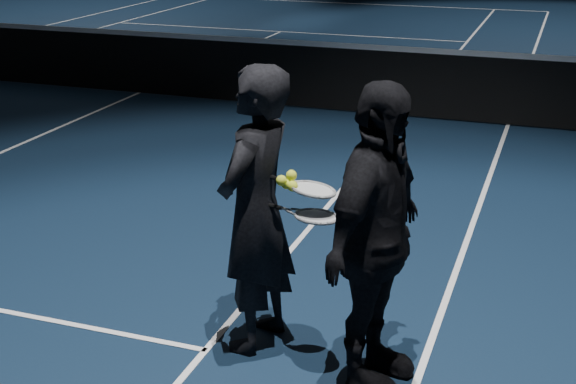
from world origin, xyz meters
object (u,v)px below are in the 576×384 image
Objects in this scene: tennis_balls at (290,182)px; racket_lower at (317,217)px; player_a at (256,211)px; player_b at (376,241)px; racket_upper at (313,189)px.

racket_lower is at bearing -15.52° from tennis_balls.
player_a is 1.00× the size of player_b.
racket_upper is (-0.04, 0.05, 0.15)m from racket_lower.
player_b is (0.82, -0.21, 0.00)m from player_a.
player_a is at bearing 86.55° from player_b.
racket_lower is (0.44, -0.11, 0.06)m from player_a.
racket_upper is at bearing 89.13° from player_a.
racket_upper is at bearing -0.49° from tennis_balls.
player_a is at bearing -178.29° from racket_upper.
racket_upper is (0.40, -0.06, 0.21)m from player_a.
player_a is 0.46m from racket_upper.
racket_upper is at bearing 81.47° from player_b.
player_a is 0.45m from racket_lower.
player_a is at bearing 167.07° from tennis_balls.
player_a is 15.66× the size of tennis_balls.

